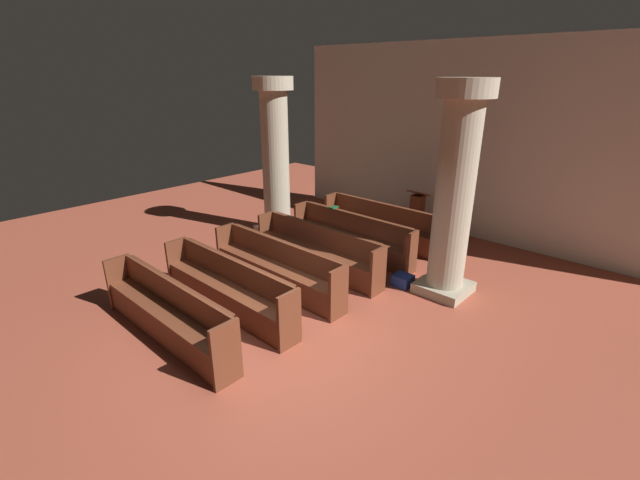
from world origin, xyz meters
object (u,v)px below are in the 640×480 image
pew_row_0 (380,222)px  pew_row_4 (227,285)px  pillar_far_side (275,156)px  hymn_book (334,207)px  pew_row_2 (317,248)px  pillar_aisle_side (455,190)px  lectern (417,214)px  kneeler_box_blue (403,280)px  pew_row_5 (166,310)px  pew_row_1 (351,234)px  pew_row_3 (276,265)px

pew_row_0 → pew_row_4: size_ratio=1.00×
pillar_far_side → hymn_book: (1.63, 0.27, -1.01)m
pew_row_0 → pew_row_2: same height
pew_row_0 → pillar_aisle_side: 3.05m
lectern → kneeler_box_blue: (1.38, -2.78, -0.35)m
pew_row_5 → pillar_aisle_side: bearing=60.6°
pillar_far_side → lectern: 3.80m
hymn_book → pew_row_4: bearing=-79.1°
pillar_aisle_side → hymn_book: pillar_aisle_side is taller
kneeler_box_blue → pew_row_4: bearing=-120.8°
pew_row_1 → hymn_book: hymn_book is taller
pew_row_1 → pew_row_3: 2.19m
pew_row_4 → lectern: bearing=87.1°
pew_row_1 → kneeler_box_blue: (1.66, -0.50, -0.38)m
pew_row_4 → pew_row_5: bearing=-90.0°
pew_row_1 → lectern: size_ratio=2.85×
pew_row_0 → pew_row_3: bearing=-90.0°
pew_row_4 → pew_row_5: (0.00, -1.10, 0.00)m
pew_row_4 → pew_row_3: bearing=90.0°
kneeler_box_blue → pillar_aisle_side: bearing=23.3°
lectern → hymn_book: size_ratio=5.03×
pew_row_2 → pillar_aisle_side: bearing=20.8°
pew_row_1 → pew_row_2: same height
pillar_aisle_side → pew_row_4: bearing=-127.3°
pew_row_4 → pillar_aisle_side: (2.35, 3.09, 1.44)m
pew_row_2 → pillar_aisle_side: pillar_aisle_side is taller
pew_row_1 → hymn_book: bearing=164.1°
pillar_aisle_side → kneeler_box_blue: size_ratio=10.63×
pew_row_4 → pew_row_5: same height
pew_row_4 → pew_row_5: size_ratio=1.00×
pew_row_5 → hymn_book: hymn_book is taller
pew_row_5 → pillar_far_side: bearing=118.1°
pew_row_5 → pew_row_4: bearing=90.0°
pew_row_1 → lectern: lectern is taller
pew_row_2 → pew_row_3: same height
pew_row_0 → kneeler_box_blue: pew_row_0 is taller
pew_row_3 → pew_row_4: bearing=-90.0°
pew_row_2 → pillar_far_side: pillar_far_side is taller
pew_row_1 → pillar_far_side: pillar_far_side is taller
pew_row_3 → pillar_aisle_side: (2.35, 1.99, 1.44)m
hymn_book → pew_row_1: bearing=-15.9°
pew_row_1 → pew_row_3: (0.00, -2.19, 0.00)m
pew_row_3 → pillar_far_side: pillar_far_side is taller
hymn_book → kneeler_box_blue: hymn_book is taller
lectern → pew_row_3: bearing=-93.6°
hymn_book → kneeler_box_blue: (2.33, -0.69, -0.81)m
pew_row_1 → pew_row_4: (0.00, -3.29, 0.00)m
pew_row_4 → hymn_book: bearing=100.9°
pew_row_3 → lectern: size_ratio=2.85×
pillar_far_side → pillar_aisle_side: bearing=-1.5°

